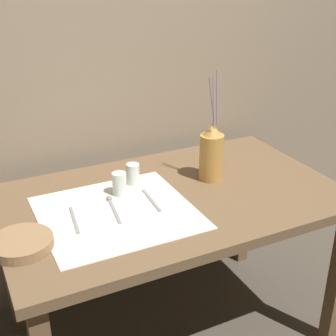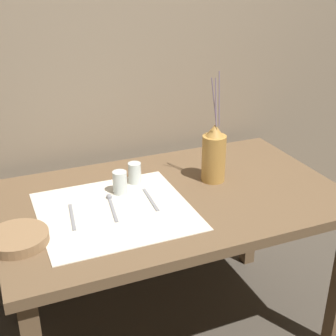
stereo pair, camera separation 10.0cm
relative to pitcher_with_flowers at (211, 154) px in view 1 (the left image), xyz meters
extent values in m
plane|color=#473F35|center=(-0.21, -0.06, -0.83)|extent=(12.00, 12.00, 0.00)
cube|color=gray|center=(-0.21, 0.46, 0.37)|extent=(7.00, 0.06, 2.40)
cube|color=brown|center=(-0.21, -0.06, -0.14)|extent=(1.35, 0.82, 0.04)
cube|color=brown|center=(-0.83, 0.29, -0.49)|extent=(0.06, 0.06, 0.68)
cube|color=brown|center=(0.40, 0.29, -0.49)|extent=(0.06, 0.06, 0.68)
cube|color=beige|center=(-0.46, -0.10, -0.11)|extent=(0.55, 0.52, 0.00)
cylinder|color=#B7843D|center=(0.00, 0.00, -0.02)|extent=(0.10, 0.10, 0.20)
cone|color=#B7843D|center=(0.00, 0.00, 0.11)|extent=(0.07, 0.07, 0.05)
cylinder|color=slate|center=(-0.01, 0.00, 0.23)|extent=(0.03, 0.01, 0.19)
cylinder|color=slate|center=(0.01, -0.01, 0.24)|extent=(0.00, 0.02, 0.22)
cylinder|color=slate|center=(-0.01, -0.01, 0.23)|extent=(0.01, 0.04, 0.19)
cylinder|color=#8E6B47|center=(-0.81, -0.18, -0.10)|extent=(0.20, 0.20, 0.04)
cylinder|color=silver|center=(-0.40, 0.03, -0.07)|extent=(0.06, 0.06, 0.09)
cylinder|color=silver|center=(-0.31, 0.10, -0.07)|extent=(0.05, 0.05, 0.09)
cube|color=gray|center=(-0.61, -0.08, -0.11)|extent=(0.04, 0.19, 0.00)
cube|color=gray|center=(-0.46, -0.09, -0.11)|extent=(0.04, 0.19, 0.00)
sphere|color=gray|center=(-0.45, 0.01, -0.11)|extent=(0.02, 0.02, 0.02)
cube|color=gray|center=(-0.31, -0.07, -0.11)|extent=(0.02, 0.19, 0.00)
camera|label=1|loc=(-0.95, -1.52, 0.75)|focal=50.00mm
camera|label=2|loc=(-0.86, -1.56, 0.75)|focal=50.00mm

